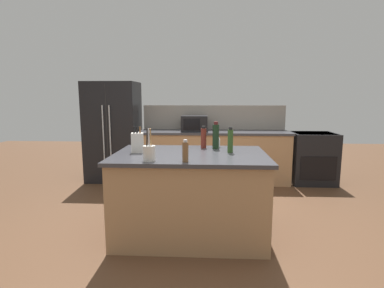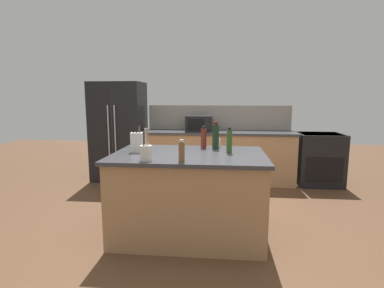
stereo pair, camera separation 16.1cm
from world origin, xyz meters
TOP-DOWN VIEW (x-y plane):
  - ground_plane at (0.00, 0.00)m, footprint 14.00×14.00m
  - back_counter_run at (0.30, 2.20)m, footprint 2.74×0.66m
  - wall_backsplash at (0.30, 2.52)m, footprint 2.70×0.03m
  - kitchen_island at (0.00, 0.00)m, footprint 1.68×1.11m
  - refrigerator at (-1.58, 2.25)m, footprint 0.94×0.75m
  - range_oven at (2.09, 2.20)m, footprint 0.76×0.65m
  - microwave at (-0.06, 2.20)m, footprint 0.47×0.39m
  - knife_block at (-0.60, 0.03)m, footprint 0.14×0.12m
  - utensil_crock at (-0.37, -0.42)m, footprint 0.12×0.12m
  - vinegar_bottle at (0.14, 0.37)m, footprint 0.07×0.07m
  - pepper_grinder at (-0.02, -0.44)m, footprint 0.06×0.06m
  - olive_oil_bottle at (0.44, 0.07)m, footprint 0.06×0.06m
  - wine_bottle at (0.29, 0.32)m, footprint 0.08×0.08m
  - salt_shaker at (0.32, 0.43)m, footprint 0.05×0.05m

SIDE VIEW (x-z plane):
  - ground_plane at x=0.00m, z-range 0.00..0.00m
  - range_oven at x=2.09m, z-range 0.01..0.93m
  - back_counter_run at x=0.30m, z-range 0.00..0.94m
  - kitchen_island at x=0.00m, z-range 0.00..0.94m
  - refrigerator at x=-1.58m, z-range 0.00..1.83m
  - salt_shaker at x=0.32m, z-range 0.94..1.06m
  - utensil_crock at x=-0.37m, z-range 0.86..1.18m
  - pepper_grinder at x=-0.02m, z-range 0.93..1.15m
  - knife_block at x=-0.60m, z-range 0.91..1.20m
  - vinegar_bottle at x=0.14m, z-range 0.93..1.20m
  - olive_oil_bottle at x=0.44m, z-range 0.93..1.22m
  - microwave at x=-0.06m, z-range 0.94..1.22m
  - wine_bottle at x=0.29m, z-range 0.93..1.26m
  - wall_backsplash at x=0.30m, z-range 0.94..1.40m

